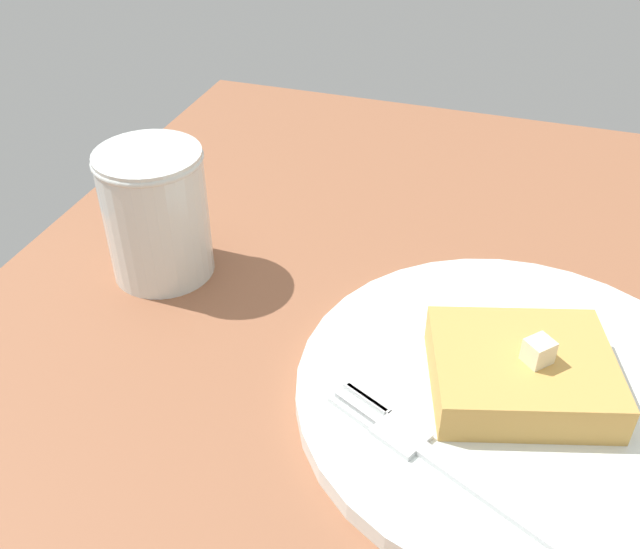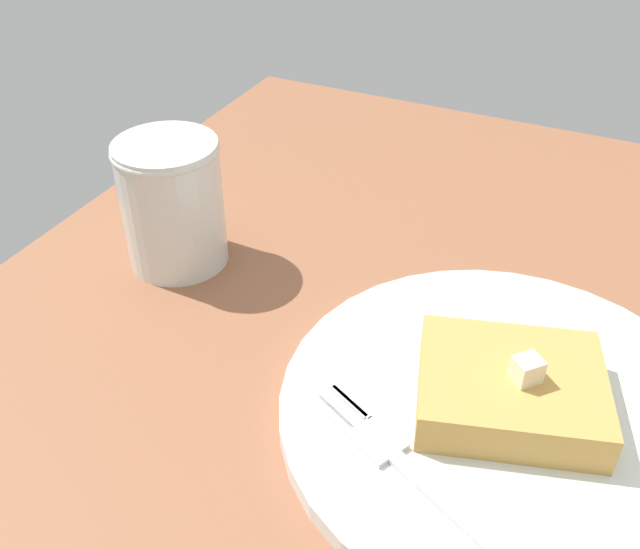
{
  "view_description": "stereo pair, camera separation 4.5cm",
  "coord_description": "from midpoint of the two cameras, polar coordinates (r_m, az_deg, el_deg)",
  "views": [
    {
      "loc": [
        -27.95,
        8.81,
        33.47
      ],
      "look_at": [
        6.62,
        20.15,
        6.37
      ],
      "focal_mm": 40.0,
      "sensor_mm": 36.0,
      "label": 1
    },
    {
      "loc": [
        -26.27,
        4.6,
        33.47
      ],
      "look_at": [
        6.62,
        20.15,
        6.37
      ],
      "focal_mm": 40.0,
      "sensor_mm": 36.0,
      "label": 2
    }
  ],
  "objects": [
    {
      "name": "table_surface",
      "position": [
        0.43,
        25.63,
        -17.88
      ],
      "size": [
        90.29,
        90.29,
        1.87
      ],
      "primitive_type": "cube",
      "color": "#935A3D",
      "rests_on": "ground"
    },
    {
      "name": "plate",
      "position": [
        0.44,
        17.55,
        -10.52
      ],
      "size": [
        26.17,
        26.17,
        1.24
      ],
      "color": "white",
      "rests_on": "table_surface"
    },
    {
      "name": "toast_slice_center",
      "position": [
        0.42,
        18.0,
        -8.84
      ],
      "size": [
        11.02,
        12.19,
        2.56
      ],
      "primitive_type": "cube",
      "rotation": [
        0.0,
        0.0,
        0.28
      ],
      "color": "tan",
      "rests_on": "plate"
    },
    {
      "name": "syrup_jar",
      "position": [
        0.53,
        -9.25,
        5.04
      ],
      "size": [
        7.6,
        7.6,
        9.67
      ],
      "color": "#562A0B",
      "rests_on": "table_surface"
    },
    {
      "name": "fork",
      "position": [
        0.39,
        10.45,
        -15.18
      ],
      "size": [
        8.41,
        14.96,
        0.36
      ],
      "color": "silver",
      "rests_on": "plate"
    },
    {
      "name": "butter_pat_primary",
      "position": [
        0.41,
        19.34,
        -7.33
      ],
      "size": [
        1.96,
        1.95,
        1.45
      ],
      "primitive_type": "cube",
      "rotation": [
        0.0,
        0.0,
        2.4
      ],
      "color": "#F8EEC9",
      "rests_on": "toast_slice_center"
    }
  ]
}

